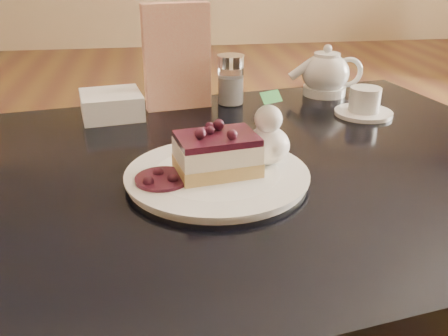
{
  "coord_description": "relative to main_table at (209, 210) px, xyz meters",
  "views": [
    {
      "loc": [
        -0.21,
        -0.64,
        1.04
      ],
      "look_at": [
        -0.12,
        -0.05,
        0.78
      ],
      "focal_mm": 40.0,
      "sensor_mm": 36.0,
      "label": 1
    }
  ],
  "objects": [
    {
      "name": "main_table",
      "position": [
        0.0,
        0.0,
        0.0
      ],
      "size": [
        1.27,
        0.95,
        0.73
      ],
      "rotation": [
        0.0,
        0.0,
        0.17
      ],
      "color": "black",
      "rests_on": "ground"
    },
    {
      "name": "dessert_plate",
      "position": [
        0.01,
        -0.05,
        0.08
      ],
      "size": [
        0.26,
        0.26,
        0.01
      ],
      "primitive_type": "cylinder",
      "color": "white",
      "rests_on": "main_table"
    },
    {
      "name": "cheesecake_slice",
      "position": [
        0.01,
        -0.05,
        0.12
      ],
      "size": [
        0.13,
        0.1,
        0.06
      ],
      "rotation": [
        0.0,
        0.0,
        0.17
      ],
      "color": "tan",
      "rests_on": "dessert_plate"
    },
    {
      "name": "whipped_cream",
      "position": [
        0.09,
        -0.02,
        0.12
      ],
      "size": [
        0.07,
        0.07,
        0.06
      ],
      "color": "white",
      "rests_on": "dessert_plate"
    },
    {
      "name": "berry_sauce",
      "position": [
        -0.07,
        -0.07,
        0.09
      ],
      "size": [
        0.08,
        0.08,
        0.01
      ],
      "primitive_type": "cylinder",
      "color": "black",
      "rests_on": "dessert_plate"
    },
    {
      "name": "tea_set",
      "position": [
        0.32,
        0.33,
        0.12
      ],
      "size": [
        0.19,
        0.27,
        0.1
      ],
      "color": "white",
      "rests_on": "main_table"
    },
    {
      "name": "menu_card",
      "position": [
        -0.03,
        0.31,
        0.18
      ],
      "size": [
        0.14,
        0.05,
        0.21
      ],
      "primitive_type": "cube",
      "rotation": [
        0.0,
        0.0,
        0.17
      ],
      "color": "#FFF2C1",
      "rests_on": "main_table"
    },
    {
      "name": "sugar_shaker",
      "position": [
        0.09,
        0.32,
        0.13
      ],
      "size": [
        0.06,
        0.06,
        0.11
      ],
      "color": "white",
      "rests_on": "main_table"
    },
    {
      "name": "napkin_stack",
      "position": [
        -0.16,
        0.28,
        0.1
      ],
      "size": [
        0.13,
        0.13,
        0.05
      ],
      "primitive_type": "cube",
      "rotation": [
        0.0,
        0.0,
        0.17
      ],
      "color": "white",
      "rests_on": "main_table"
    }
  ]
}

